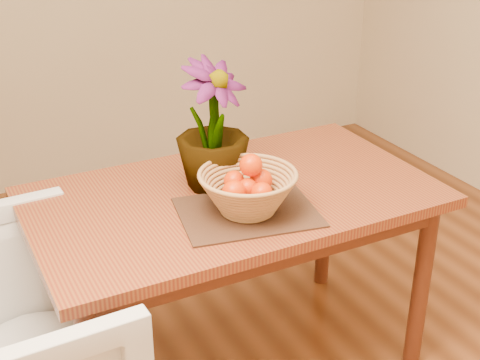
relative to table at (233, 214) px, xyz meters
name	(u,v)px	position (x,y,z in m)	size (l,w,h in m)	color
table	(233,214)	(0.00, 0.00, 0.00)	(1.40, 0.80, 0.75)	brown
placemat	(248,212)	(-0.03, -0.16, 0.09)	(0.44, 0.33, 0.01)	#3C2216
wicker_basket	(248,194)	(-0.03, -0.16, 0.16)	(0.32, 0.32, 0.13)	#A97C46
orange_pile	(248,182)	(-0.02, -0.15, 0.20)	(0.19, 0.19, 0.14)	#D73903
potted_plant	(212,126)	(-0.04, 0.08, 0.31)	(0.25, 0.25, 0.45)	#1D4F16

